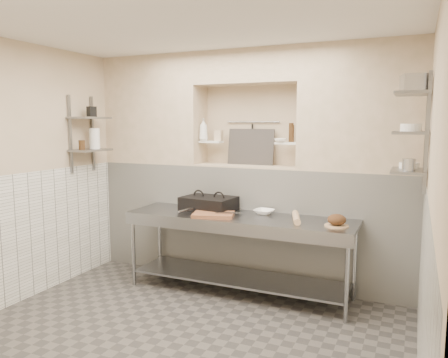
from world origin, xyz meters
The scene contains 48 objects.
floor centered at (0.00, 0.00, -0.05)m, with size 4.00×3.90×0.10m, color #4D4844.
ceiling centered at (0.00, 0.00, 2.85)m, with size 4.00×3.90×0.10m, color silver.
wall_left centered at (-2.05, 0.00, 1.40)m, with size 0.10×3.90×2.80m, color #CDB195.
wall_right centered at (2.05, 0.00, 1.40)m, with size 0.10×3.90×2.80m, color #CDB195.
wall_back centered at (0.00, 2.00, 1.40)m, with size 4.00×0.10×2.80m, color #CDB195.
backwall_lower centered at (0.00, 1.75, 0.70)m, with size 4.00×0.40×1.40m, color white.
alcove_sill centered at (0.00, 1.75, 1.41)m, with size 1.30×0.40×0.02m, color #CDB195.
backwall_pillar_left centered at (-1.33, 1.75, 2.10)m, with size 1.35×0.40×1.40m, color #CDB195.
backwall_pillar_right centered at (1.33, 1.75, 2.10)m, with size 1.35×0.40×1.40m, color #CDB195.
backwall_header centered at (0.00, 1.75, 2.60)m, with size 1.30×0.40×0.40m, color #CDB195.
wainscot_left centered at (-1.99, 0.00, 0.70)m, with size 0.02×3.90×1.40m, color white.
wainscot_right centered at (1.99, 0.00, 0.70)m, with size 0.02×3.90×1.40m, color white.
alcove_shelf_left centered at (-0.50, 1.75, 1.70)m, with size 0.28×0.16×0.03m, color white.
alcove_shelf_right centered at (0.50, 1.75, 1.70)m, with size 0.28×0.16×0.03m, color white.
utensil_rail centered at (0.00, 1.92, 1.95)m, with size 0.02×0.02×0.70m, color gray.
hanging_steel centered at (0.00, 1.90, 1.78)m, with size 0.02×0.02×0.30m, color black.
splash_panel centered at (0.00, 1.85, 1.64)m, with size 0.60×0.02×0.45m, color #383330.
shelf_rail_left_a centered at (-1.98, 1.25, 1.80)m, with size 0.03×0.03×0.95m, color slate.
shelf_rail_left_b centered at (-1.98, 0.85, 1.80)m, with size 0.03×0.03×0.95m, color slate.
wall_shelf_left_lower centered at (-1.84, 1.05, 1.60)m, with size 0.30×0.50×0.03m, color slate.
wall_shelf_left_upper centered at (-1.84, 1.05, 2.00)m, with size 0.30×0.50×0.03m, color slate.
shelf_rail_right_a centered at (1.98, 1.25, 1.85)m, with size 0.03×0.03×1.05m, color slate.
shelf_rail_right_b centered at (1.98, 0.85, 1.85)m, with size 0.03×0.03×1.05m, color slate.
wall_shelf_right_lower centered at (1.84, 1.05, 1.50)m, with size 0.30×0.50×0.03m, color slate.
wall_shelf_right_mid centered at (1.84, 1.05, 1.85)m, with size 0.30×0.50×0.03m, color slate.
wall_shelf_right_upper centered at (1.84, 1.05, 2.20)m, with size 0.30×0.50×0.03m, color slate.
prep_table centered at (0.11, 1.18, 0.64)m, with size 2.60×0.70×0.90m.
panini_press centered at (-0.34, 1.34, 0.98)m, with size 0.64×0.49×0.16m.
cutting_board centered at (-0.14, 1.05, 0.92)m, with size 0.45×0.31×0.04m, color brown.
knife_blade centered at (0.02, 1.09, 0.95)m, with size 0.28×0.03×0.01m, color gray.
tongs centered at (-0.46, 0.99, 0.96)m, with size 0.02×0.02×0.26m, color gray.
mixing_bowl centered at (0.34, 1.40, 0.93)m, with size 0.22×0.22×0.06m, color white.
rolling_pin centered at (0.76, 1.20, 0.94)m, with size 0.07×0.07×0.47m, color tan.
bread_board centered at (1.20, 1.13, 0.91)m, with size 0.24×0.24×0.01m, color tan.
bread_loaf centered at (1.20, 1.13, 0.97)m, with size 0.19×0.19×0.11m, color #4C2D19.
bottle_soap centered at (-0.59, 1.70, 1.85)m, with size 0.11×0.11×0.28m, color white.
jar_alcove centered at (-0.40, 1.77, 1.78)m, with size 0.09×0.09×0.13m, color #CDB195.
bowl_alcove centered at (0.42, 1.70, 1.73)m, with size 0.14×0.14×0.04m, color white.
condiment_a centered at (0.54, 1.77, 1.81)m, with size 0.06×0.06×0.20m, color #372211.
condiment_b centered at (0.53, 1.78, 1.82)m, with size 0.06×0.06×0.22m, color #372211.
condiment_c centered at (0.63, 1.78, 1.78)m, with size 0.08×0.08×0.13m, color white.
jug_left centered at (-1.84, 1.13, 1.74)m, with size 0.13×0.13×0.26m, color white.
jar_left centered at (-1.84, 0.90, 1.67)m, with size 0.08×0.08×0.12m, color #372211.
box_left_upper centered at (-1.84, 1.09, 2.08)m, with size 0.09×0.09×0.13m, color black.
bowl_right centered at (1.84, 1.18, 1.54)m, with size 0.18×0.18×0.05m, color white.
canister_right centered at (1.84, 0.90, 1.57)m, with size 0.11×0.11×0.11m, color gray.
bowl_right_mid centered at (1.84, 1.04, 1.90)m, with size 0.18×0.18×0.07m, color white.
basket_right centered at (1.84, 1.00, 2.29)m, with size 0.19×0.24×0.15m, color gray.
Camera 1 is at (1.90, -3.27, 1.94)m, focal length 35.00 mm.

